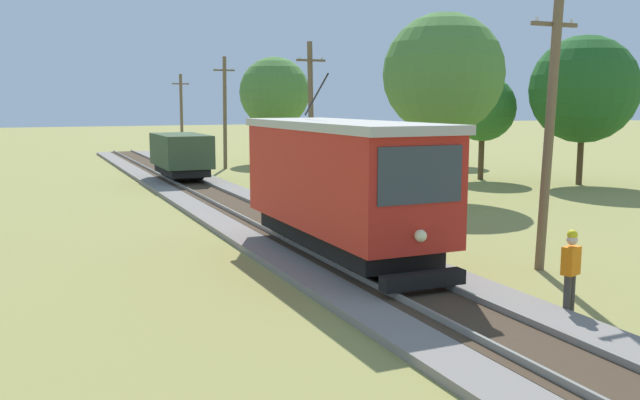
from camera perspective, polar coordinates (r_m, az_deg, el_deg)
name	(u,v)px	position (r m, az deg, el deg)	size (l,w,h in m)	color
red_tram	(340,182)	(18.18, 1.73, 1.54)	(2.60, 8.54, 4.79)	red
freight_car	(181,154)	(37.08, -11.65, 3.80)	(2.40, 5.20, 2.31)	#384C33
utility_pole_near_tram	(549,130)	(18.00, 18.78, 5.63)	(1.40, 0.50, 7.06)	brown
utility_pole_mid	(311,118)	(31.05, -0.77, 6.95)	(1.40, 0.54, 7.04)	brown
utility_pole_far	(225,112)	(44.51, -8.03, 7.38)	(1.40, 0.54, 7.23)	brown
utility_pole_distant	(181,114)	(57.09, -11.61, 7.15)	(1.40, 0.35, 6.62)	brown
track_worker	(571,269)	(14.61, 20.39, -5.45)	(0.44, 0.34, 1.78)	#38332D
tree_left_near	(483,108)	(39.06, 13.57, 7.52)	(3.68, 3.68, 5.84)	#4C3823
tree_right_near	(451,95)	(48.59, 10.96, 8.72)	(3.80, 3.80, 6.77)	#4C3823
tree_left_far	(443,74)	(30.87, 10.38, 10.40)	(5.38, 5.38, 8.25)	#4C3823
tree_right_far	(275,93)	(49.13, -3.85, 9.03)	(5.05, 5.05, 7.55)	#4C3823
tree_horizon	(584,89)	(38.09, 21.37, 8.68)	(5.57, 5.57, 7.77)	#4C3823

